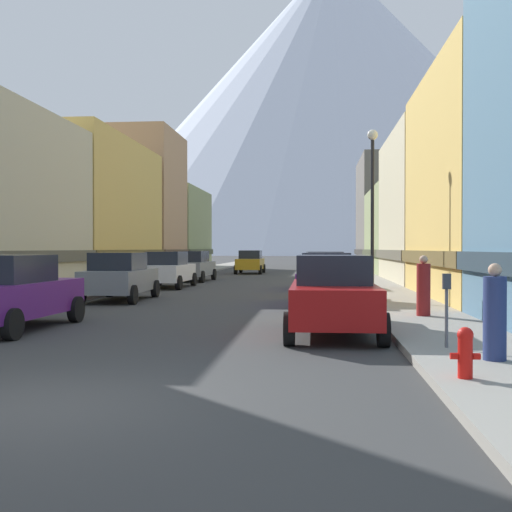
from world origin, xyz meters
TOP-DOWN VIEW (x-y plane):
  - ground_plane at (0.00, 0.00)m, footprint 400.00×400.00m
  - sidewalk_left at (-6.25, 35.00)m, footprint 2.50×100.00m
  - sidewalk_right at (6.25, 35.00)m, footprint 2.50×100.00m
  - storefront_left_2 at (-11.57, 30.08)m, footprint 8.44×13.92m
  - storefront_left_3 at (-10.91, 41.83)m, footprint 7.13×8.46m
  - storefront_left_4 at (-11.88, 52.68)m, footprint 9.06×12.28m
  - storefront_right_2 at (11.03, 28.46)m, footprint 7.36×12.01m
  - storefront_right_3 at (11.76, 40.62)m, footprint 8.82×12.21m
  - storefront_right_4 at (10.73, 52.36)m, footprint 6.75×11.25m
  - car_left_0 at (-3.80, 6.97)m, footprint 2.19×4.46m
  - car_left_1 at (-3.80, 15.47)m, footprint 2.12×4.43m
  - car_left_2 at (-3.80, 23.15)m, footprint 2.13×4.43m
  - car_left_3 at (-3.80, 29.44)m, footprint 2.22×4.47m
  - car_right_0 at (3.80, 6.87)m, footprint 2.08×4.41m
  - car_right_1 at (3.80, 14.34)m, footprint 2.24×4.48m
  - car_right_2 at (3.80, 22.40)m, footprint 2.24×4.48m
  - car_driving_0 at (-1.60, 41.24)m, footprint 2.06×4.40m
  - fire_hydrant_near at (5.45, 1.51)m, footprint 0.40×0.22m
  - parking_meter_near at (5.75, 4.25)m, footprint 0.14×0.10m
  - pedestrian_0 at (6.25, 3.01)m, footprint 0.36×0.36m
  - pedestrian_1 at (6.25, 9.71)m, footprint 0.36×0.36m
  - streetlamp_right at (5.35, 14.68)m, footprint 0.36×0.36m
  - mountain_backdrop at (10.74, 260.00)m, footprint 215.93×215.93m

SIDE VIEW (x-z plane):
  - ground_plane at x=0.00m, z-range 0.00..0.00m
  - sidewalk_left at x=-6.25m, z-range 0.00..0.15m
  - sidewalk_right at x=6.25m, z-range 0.00..0.15m
  - fire_hydrant_near at x=5.45m, z-range 0.17..0.88m
  - pedestrian_0 at x=6.25m, z-range 0.08..1.63m
  - pedestrian_1 at x=6.25m, z-range 0.08..1.68m
  - car_left_0 at x=-3.80m, z-range 0.01..1.79m
  - car_left_1 at x=-3.80m, z-range 0.01..1.79m
  - car_left_2 at x=-3.80m, z-range 0.01..1.79m
  - car_left_3 at x=-3.80m, z-range 0.01..1.79m
  - car_right_0 at x=3.80m, z-range 0.01..1.79m
  - car_right_1 at x=3.80m, z-range 0.01..1.79m
  - car_right_2 at x=3.80m, z-range 0.01..1.79m
  - car_driving_0 at x=-1.60m, z-range 0.01..1.79m
  - parking_meter_near at x=5.75m, z-range 0.35..1.68m
  - storefront_right_3 at x=11.76m, z-range -0.12..6.24m
  - storefront_left_4 at x=-11.88m, z-range -0.14..7.47m
  - storefront_right_2 at x=11.03m, z-range -0.15..8.11m
  - streetlamp_right at x=5.35m, z-range 1.06..6.92m
  - storefront_left_2 at x=-11.57m, z-range -0.15..8.32m
  - storefront_right_4 at x=10.73m, z-range -0.17..10.10m
  - storefront_left_3 at x=-10.91m, z-range -0.18..10.94m
  - mountain_backdrop at x=10.74m, z-range 0.00..124.23m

